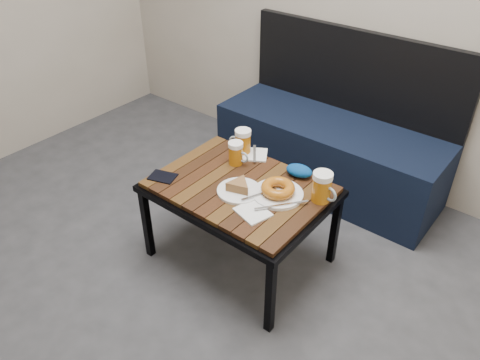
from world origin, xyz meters
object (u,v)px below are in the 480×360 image
Objects in this scene: bench at (331,147)px; beer_mug_centre at (236,153)px; beer_mug_left at (242,142)px; cafe_table at (240,192)px; plate_bagel at (278,191)px; knit_pouch at (299,171)px; passport_burgundy at (286,189)px; passport_navy at (163,177)px; plate_pie at (239,188)px; beer_mug_right at (322,187)px.

beer_mug_centre is at bearing -100.87° from bench.
cafe_table is at bearing 112.92° from beer_mug_left.
plate_bagel reaches higher than knit_pouch.
passport_burgundy is 0.85× the size of knit_pouch.
beer_mug_left is at bearing 140.70° from passport_navy.
plate_bagel is 2.57× the size of passport_burgundy.
beer_mug_centre is at bearing 134.49° from cafe_table.
passport_burgundy is at bearing 147.12° from beer_mug_left.
bench is 1.67× the size of cafe_table.
bench is 1.15m from passport_navy.
plate_pie is at bearing 112.68° from beer_mug_left.
plate_pie is 0.32m from knit_pouch.
passport_burgundy is (0.33, -0.03, -0.06)m from beer_mug_centre.
beer_mug_right is at bearing 29.23° from plate_pie.
bench is 0.81m from beer_mug_centre.
cafe_table is at bearing -90.78° from bench.
passport_burgundy is at bearing -158.85° from beer_mug_right.
plate_bagel is at bearing 138.41° from beer_mug_left.
cafe_table is 0.31m from knit_pouch.
beer_mug_centre reaches higher than passport_burgundy.
beer_mug_centre is 0.50m from beer_mug_right.
knit_pouch reaches higher than passport_navy.
beer_mug_left is at bearing -179.33° from beer_mug_right.
passport_burgundy is (0.19, 0.11, 0.05)m from cafe_table.
beer_mug_centre is (-0.13, 0.14, 0.11)m from cafe_table.
plate_pie is (0.17, -0.18, -0.04)m from beer_mug_centre.
passport_burgundy is at bearing 100.65° from passport_navy.
plate_pie is at bearing -88.72° from bench.
bench is 0.97m from plate_pie.
passport_navy is at bearing -131.07° from beer_mug_centre.
plate_pie is 0.18m from plate_bagel.
plate_pie is at bearing -139.36° from beer_mug_right.
knit_pouch is at bearing -75.82° from bench.
plate_bagel reaches higher than plate_pie.
beer_mug_centre is 0.95× the size of passport_navy.
knit_pouch is (0.14, 0.29, 0.01)m from plate_pie.
beer_mug_right reaches higher than beer_mug_centre.
beer_mug_centre reaches higher than plate_pie.
cafe_table is at bearing -126.22° from knit_pouch.
beer_mug_centre is at bearing 98.23° from beer_mug_left.
bench reaches higher than plate_pie.
bench is 0.71m from knit_pouch.
beer_mug_right is at bearing -8.86° from beer_mug_centre.
plate_bagel is (0.19, 0.04, 0.07)m from cafe_table.
passport_burgundy is (0.53, 0.29, -0.00)m from passport_navy.
knit_pouch is at bearing 69.20° from passport_burgundy.
bench is 10.32× the size of beer_mug_left.
plate_bagel is at bearing -78.29° from bench.
beer_mug_right is at bearing 156.09° from beer_mug_left.
plate_bagel is 0.57m from passport_navy.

